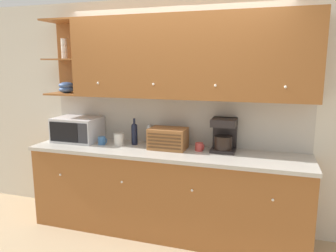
# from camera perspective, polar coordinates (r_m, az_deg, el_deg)

# --- Properties ---
(ground_plane) EXTENTS (24.00, 24.00, 0.00)m
(ground_plane) POSITION_cam_1_polar(r_m,az_deg,el_deg) (4.20, 0.94, -15.81)
(ground_plane) COLOR tan
(wall_back) EXTENTS (5.43, 0.06, 2.60)m
(wall_back) POSITION_cam_1_polar(r_m,az_deg,el_deg) (3.82, 1.13, 2.08)
(wall_back) COLOR beige
(wall_back) RESTS_ON ground_plane
(counter_unit) EXTENTS (3.05, 0.65, 0.95)m
(counter_unit) POSITION_cam_1_polar(r_m,az_deg,el_deg) (3.73, -0.45, -11.30)
(counter_unit) COLOR #935628
(counter_unit) RESTS_ON ground_plane
(backsplash_panel) EXTENTS (3.03, 0.01, 0.56)m
(backsplash_panel) POSITION_cam_1_polar(r_m,az_deg,el_deg) (3.80, 0.97, 0.99)
(backsplash_panel) COLOR #B7B2A8
(backsplash_panel) RESTS_ON counter_unit
(upper_cabinets) EXTENTS (3.03, 0.37, 0.87)m
(upper_cabinets) POSITION_cam_1_polar(r_m,az_deg,el_deg) (3.54, 2.93, 11.85)
(upper_cabinets) COLOR #935628
(upper_cabinets) RESTS_ON backsplash_panel
(microwave) EXTENTS (0.53, 0.40, 0.29)m
(microwave) POSITION_cam_1_polar(r_m,az_deg,el_deg) (4.12, -15.47, -0.55)
(microwave) COLOR silver
(microwave) RESTS_ON counter_unit
(mug) EXTENTS (0.10, 0.09, 0.09)m
(mug) POSITION_cam_1_polar(r_m,az_deg,el_deg) (3.89, -11.44, -2.51)
(mug) COLOR #38669E
(mug) RESTS_ON counter_unit
(storage_canister) EXTENTS (0.12, 0.12, 0.15)m
(storage_canister) POSITION_cam_1_polar(r_m,az_deg,el_deg) (3.82, -8.55, -2.24)
(storage_canister) COLOR silver
(storage_canister) RESTS_ON counter_unit
(wine_bottle) EXTENTS (0.07, 0.07, 0.31)m
(wine_bottle) POSITION_cam_1_polar(r_m,az_deg,el_deg) (3.81, -5.88, -1.18)
(wine_bottle) COLOR black
(wine_bottle) RESTS_ON counter_unit
(wine_glass) EXTENTS (0.06, 0.06, 0.23)m
(wine_glass) POSITION_cam_1_polar(r_m,az_deg,el_deg) (3.86, -3.26, -0.79)
(wine_glass) COLOR silver
(wine_glass) RESTS_ON counter_unit
(bread_box) EXTENTS (0.41, 0.28, 0.23)m
(bread_box) POSITION_cam_1_polar(r_m,az_deg,el_deg) (3.61, 0.00, -2.20)
(bread_box) COLOR #996033
(bread_box) RESTS_ON counter_unit
(mug_blue_second) EXTENTS (0.10, 0.09, 0.09)m
(mug_blue_second) POSITION_cam_1_polar(r_m,az_deg,el_deg) (3.56, 5.48, -3.64)
(mug_blue_second) COLOR #B73D38
(mug_blue_second) RESTS_ON counter_unit
(coffee_maker) EXTENTS (0.26, 0.26, 0.36)m
(coffee_maker) POSITION_cam_1_polar(r_m,az_deg,el_deg) (3.56, 9.72, -1.50)
(coffee_maker) COLOR black
(coffee_maker) RESTS_ON counter_unit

